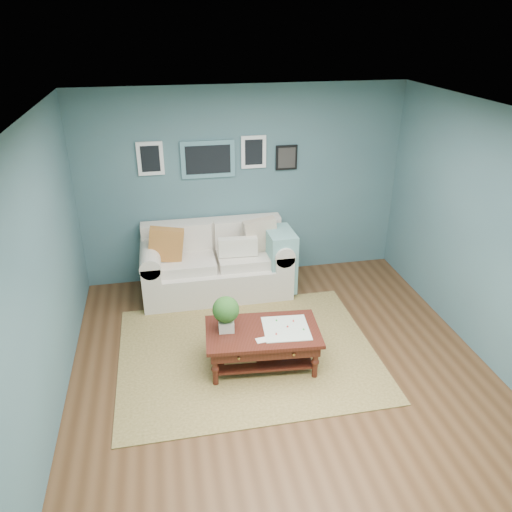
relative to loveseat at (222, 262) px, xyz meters
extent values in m
plane|color=brown|center=(0.39, -2.03, -0.43)|extent=(5.00, 5.00, 0.00)
plane|color=white|center=(0.39, -2.03, 2.27)|extent=(5.00, 5.00, 0.00)
cube|color=#3D5B62|center=(0.39, 0.47, 0.92)|extent=(4.50, 0.02, 2.70)
cube|color=#3D5B62|center=(0.39, -4.53, 0.92)|extent=(4.50, 0.02, 2.70)
cube|color=#3D5B62|center=(-1.86, -2.03, 0.92)|extent=(0.02, 5.00, 2.70)
cube|color=#3D5B62|center=(2.64, -2.03, 0.92)|extent=(0.02, 5.00, 2.70)
cube|color=slate|center=(-0.09, 0.45, 1.32)|extent=(0.72, 0.03, 0.50)
cube|color=black|center=(-0.09, 0.43, 1.32)|extent=(0.60, 0.01, 0.38)
cube|color=white|center=(-0.84, 0.45, 1.37)|extent=(0.34, 0.03, 0.44)
cube|color=white|center=(0.53, 0.45, 1.39)|extent=(0.34, 0.03, 0.44)
cube|color=black|center=(0.99, 0.45, 1.29)|extent=(0.30, 0.03, 0.34)
cube|color=brown|center=(0.08, -1.52, -0.42)|extent=(2.88, 2.30, 0.01)
cube|color=white|center=(-0.09, -0.04, -0.21)|extent=(1.48, 0.91, 0.44)
cube|color=white|center=(-0.09, 0.32, 0.26)|extent=(1.93, 0.23, 0.50)
cube|color=white|center=(-0.95, -0.04, -0.10)|extent=(0.25, 0.91, 0.64)
cube|color=white|center=(0.77, -0.04, -0.10)|extent=(0.25, 0.91, 0.64)
cylinder|color=white|center=(-0.95, -0.04, 0.22)|extent=(0.27, 0.91, 0.27)
cylinder|color=white|center=(0.77, -0.04, 0.22)|extent=(0.27, 0.91, 0.27)
cube|color=white|center=(-0.48, -0.10, 0.08)|extent=(0.75, 0.58, 0.14)
cube|color=white|center=(0.31, -0.10, 0.08)|extent=(0.75, 0.58, 0.14)
cube|color=white|center=(-0.48, 0.19, 0.33)|extent=(0.75, 0.12, 0.37)
cube|color=white|center=(0.31, 0.19, 0.33)|extent=(0.75, 0.12, 0.37)
cube|color=#B04D1D|center=(-0.73, -0.09, 0.37)|extent=(0.50, 0.18, 0.49)
cube|color=beige|center=(0.53, -0.02, 0.37)|extent=(0.49, 0.19, 0.48)
cube|color=beige|center=(0.20, -0.14, 0.28)|extent=(0.52, 0.12, 0.25)
cube|color=#7DBABA|center=(0.77, -0.16, 0.05)|extent=(0.35, 0.57, 0.83)
cube|color=#38150B|center=(0.20, -1.75, 0.01)|extent=(1.27, 0.81, 0.04)
cube|color=#38150B|center=(0.20, -1.75, -0.07)|extent=(1.18, 0.72, 0.12)
cube|color=#38150B|center=(0.20, -1.75, -0.31)|extent=(1.07, 0.61, 0.03)
sphere|color=gold|center=(-0.11, -2.05, -0.07)|extent=(0.03, 0.03, 0.03)
sphere|color=gold|center=(0.46, -2.10, -0.07)|extent=(0.03, 0.03, 0.03)
cylinder|color=#38150B|center=(-0.34, -1.98, -0.22)|extent=(0.06, 0.06, 0.41)
cylinder|color=#38150B|center=(0.70, -2.06, -0.22)|extent=(0.06, 0.06, 0.41)
cylinder|color=#38150B|center=(-0.30, -1.43, -0.22)|extent=(0.06, 0.06, 0.41)
cylinder|color=#38150B|center=(0.75, -1.52, -0.22)|extent=(0.06, 0.06, 0.41)
cube|color=beige|center=(-0.18, -1.67, 0.09)|extent=(0.17, 0.17, 0.12)
sphere|color=#254D16|center=(-0.18, -1.67, 0.28)|extent=(0.28, 0.28, 0.28)
cube|color=white|center=(0.46, -1.77, 0.03)|extent=(0.52, 0.52, 0.01)
cube|color=#A17A43|center=(-0.05, -1.73, -0.20)|extent=(0.36, 0.27, 0.20)
cube|color=#254694|center=(0.49, -1.75, -0.24)|extent=(0.26, 0.20, 0.11)
camera|label=1|loc=(-0.73, -6.09, 3.06)|focal=35.00mm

